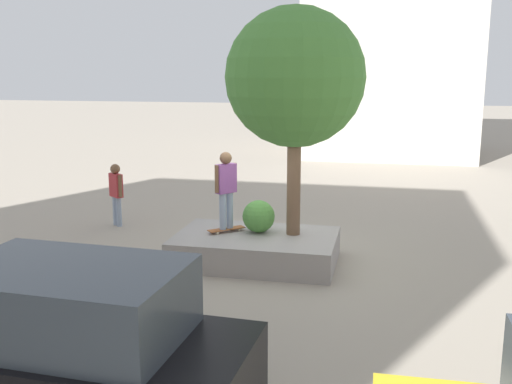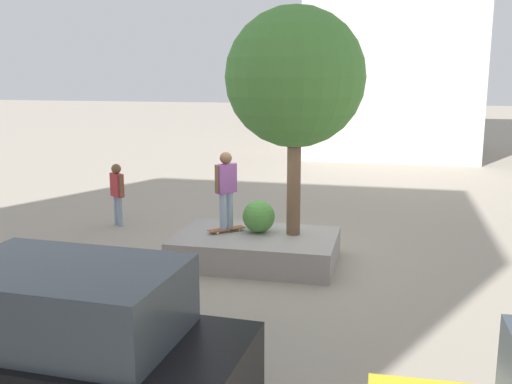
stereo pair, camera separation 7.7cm
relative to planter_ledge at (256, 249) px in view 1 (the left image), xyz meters
name	(u,v)px [view 1 (the left image)]	position (x,y,z in m)	size (l,w,h in m)	color
ground_plane	(273,259)	(-0.32, -0.26, -0.29)	(120.00, 120.00, 0.00)	#9E9384
planter_ledge	(256,249)	(0.00, 0.00, 0.00)	(3.28, 2.14, 0.58)	gray
plaza_tree	(295,78)	(-0.73, -0.24, 3.45)	(2.76, 2.76, 4.56)	brown
boxwood_shrub	(259,216)	(0.00, -0.23, 0.63)	(0.67, 0.67, 0.67)	#4C8C3D
skateboard	(226,229)	(0.65, -0.10, 0.35)	(0.73, 0.70, 0.07)	brown
skateboarder	(226,185)	(0.65, -0.10, 1.29)	(0.41, 0.45, 1.61)	#8C9EB7
sedan_parked	(60,352)	(0.72, 6.30, 0.70)	(4.26, 2.13, 1.95)	black
pedestrian_crossing	(116,190)	(4.10, -2.13, 0.63)	(0.45, 0.40, 1.59)	#8C9EB7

